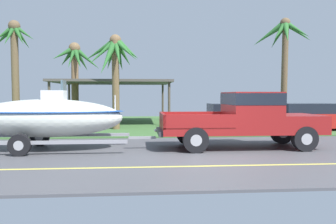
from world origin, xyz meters
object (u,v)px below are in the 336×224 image
object	(u,v)px
carport_awning	(114,83)
palm_tree_mid	(14,50)
pickup_truck_towing	(250,117)
boat_on_trailer	(46,118)
parked_sedan_far	(240,118)
palm_tree_far_left	(75,66)
palm_tree_near_left	(284,45)
palm_tree_near_right	(115,59)
parked_sedan_near	(310,117)

from	to	relation	value
carport_awning	palm_tree_mid	xyz separation A→B (m)	(-5.97, 0.03, 1.95)
pickup_truck_towing	boat_on_trailer	size ratio (longest dim) A/B	0.89
parked_sedan_far	pickup_truck_towing	bearing A→B (deg)	-102.93
boat_on_trailer	parked_sedan_far	world-z (taller)	boat_on_trailer
boat_on_trailer	palm_tree_far_left	bearing A→B (deg)	95.32
boat_on_trailer	palm_tree_far_left	world-z (taller)	palm_tree_far_left
palm_tree_near_left	palm_tree_mid	size ratio (longest dim) A/B	0.98
parked_sedan_far	palm_tree_far_left	bearing A→B (deg)	147.83
palm_tree_near_right	palm_tree_far_left	xyz separation A→B (m)	(-2.78, 4.38, 0.02)
parked_sedan_near	palm_tree_near_left	bearing A→B (deg)	97.09
palm_tree_near_right	palm_tree_mid	world-z (taller)	palm_tree_mid
carport_awning	parked_sedan_far	bearing A→B (deg)	-39.08
palm_tree_mid	parked_sedan_near	bearing A→B (deg)	-17.20
carport_awning	palm_tree_near_left	xyz separation A→B (m)	(9.86, -2.38, 2.13)
palm_tree_near_right	palm_tree_mid	size ratio (longest dim) A/B	0.77
palm_tree_near_right	parked_sedan_far	bearing A→B (deg)	-11.11
pickup_truck_towing	palm_tree_far_left	xyz separation A→B (m)	(-7.72, 10.53, 2.59)
palm_tree_far_left	parked_sedan_near	bearing A→B (deg)	-22.80
parked_sedan_near	palm_tree_far_left	world-z (taller)	palm_tree_far_left
parked_sedan_far	palm_tree_near_right	distance (m)	6.85
parked_sedan_near	carport_awning	distance (m)	11.48
pickup_truck_towing	carport_awning	size ratio (longest dim) A/B	0.80
parked_sedan_far	palm_tree_near_left	world-z (taller)	palm_tree_near_left
boat_on_trailer	parked_sedan_near	world-z (taller)	boat_on_trailer
carport_awning	palm_tree_mid	size ratio (longest dim) A/B	1.11
parked_sedan_near	palm_tree_far_left	size ratio (longest dim) A/B	0.93
pickup_truck_towing	boat_on_trailer	distance (m)	6.74
parked_sedan_far	palm_tree_near_left	bearing A→B (deg)	40.28
carport_awning	palm_tree_mid	distance (m)	6.28
palm_tree_near_left	palm_tree_mid	bearing A→B (deg)	171.31
palm_tree_near_left	palm_tree_far_left	xyz separation A→B (m)	(-12.24, 2.70, -1.05)
palm_tree_near_left	palm_tree_mid	xyz separation A→B (m)	(-15.83, 2.42, -0.18)
boat_on_trailer	palm_tree_near_right	bearing A→B (deg)	73.69
parked_sedan_far	palm_tree_mid	world-z (taller)	palm_tree_mid
parked_sedan_near	palm_tree_near_right	xyz separation A→B (m)	(-9.78, 0.90, 2.94)
parked_sedan_far	palm_tree_near_right	xyz separation A→B (m)	(-6.07, 1.19, 2.94)
boat_on_trailer	palm_tree_near_right	distance (m)	6.90
palm_tree_near_right	palm_tree_far_left	distance (m)	5.18
parked_sedan_near	parked_sedan_far	bearing A→B (deg)	-175.53
carport_awning	palm_tree_near_right	xyz separation A→B (m)	(0.40, -4.06, 1.05)
palm_tree_near_right	palm_tree_far_left	world-z (taller)	palm_tree_far_left
boat_on_trailer	parked_sedan_near	xyz separation A→B (m)	(11.58, 5.25, -0.39)
boat_on_trailer	palm_tree_near_left	distance (m)	14.18
palm_tree_near_right	boat_on_trailer	bearing A→B (deg)	-106.31
parked_sedan_near	carport_awning	bearing A→B (deg)	153.99
carport_awning	palm_tree_far_left	xyz separation A→B (m)	(-2.38, 0.31, 1.08)
pickup_truck_towing	palm_tree_near_left	distance (m)	9.74
boat_on_trailer	carport_awning	distance (m)	10.41
parked_sedan_near	palm_tree_mid	xyz separation A→B (m)	(-16.15, 5.00, 3.83)
parked_sedan_near	palm_tree_near_right	distance (m)	10.25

